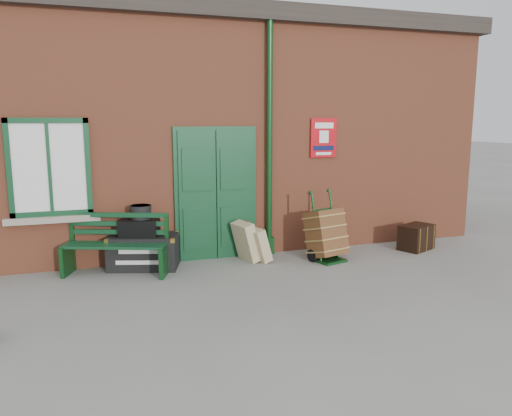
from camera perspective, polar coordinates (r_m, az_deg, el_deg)
name	(u,v)px	position (r m, az deg, el deg)	size (l,w,h in m)	color
ground	(260,281)	(7.49, 0.46, -8.37)	(80.00, 80.00, 0.00)	gray
station_building	(206,130)	(10.48, -5.75, 8.85)	(10.30, 4.30, 4.36)	#A75235
bench	(116,243)	(8.03, -15.66, -3.86)	(1.64, 1.01, 0.98)	#0F3A1F
houdini_trunk	(144,251)	(8.28, -12.72, -4.87)	(1.08, 0.60, 0.54)	black
strongbox	(140,227)	(8.19, -13.17, -2.14)	(0.60, 0.43, 0.27)	black
hatbox	(141,212)	(8.14, -13.03, -0.45)	(0.33, 0.33, 0.22)	black
suitcase_back	(246,241)	(8.44, -1.13, -3.83)	(0.19, 0.47, 0.66)	tan
suitcase_front	(258,245)	(8.42, 0.24, -4.21)	(0.17, 0.42, 0.57)	tan
porter_trolley	(326,234)	(8.56, 8.00, -2.99)	(0.71, 0.74, 1.17)	#0E3916
dark_trunk	(416,237)	(9.69, 17.84, -3.20)	(0.64, 0.42, 0.46)	black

